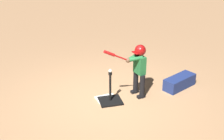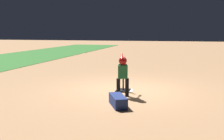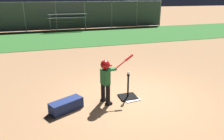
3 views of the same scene
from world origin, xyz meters
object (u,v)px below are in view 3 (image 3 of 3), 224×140
at_px(batting_tee, 128,95).
at_px(batter_child, 106,76).
at_px(baseball, 128,73).
at_px(bleachers_center, 66,21).
at_px(bleachers_far_right, 132,20).
at_px(equipment_bag, 66,105).

xyz_separation_m(batting_tee, batter_child, (-0.66, -0.12, 0.68)).
distance_m(batting_tee, baseball, 0.65).
bearing_deg(bleachers_center, bleachers_far_right, 10.03).
xyz_separation_m(bleachers_far_right, equipment_bag, (-7.93, -14.97, -0.30)).
bearing_deg(batter_child, batting_tee, 10.24).
bearing_deg(equipment_bag, bleachers_far_right, 35.94).
relative_size(batting_tee, bleachers_center, 0.23).
bearing_deg(batting_tee, baseball, 0.00).
relative_size(batter_child, bleachers_center, 0.40).
xyz_separation_m(baseball, bleachers_center, (-0.24, 13.61, -0.07)).
xyz_separation_m(baseball, bleachers_far_right, (6.19, 14.75, -0.30)).
height_order(batter_child, bleachers_far_right, batter_child).
height_order(baseball, bleachers_far_right, bleachers_far_right).
height_order(batting_tee, equipment_bag, batting_tee).
bearing_deg(bleachers_center, baseball, -88.98).
bearing_deg(batting_tee, bleachers_far_right, 67.22).
relative_size(batter_child, bleachers_far_right, 0.37).
height_order(batter_child, bleachers_center, bleachers_center).
bearing_deg(bleachers_center, batting_tee, -88.98).
height_order(batting_tee, bleachers_far_right, bleachers_far_right).
bearing_deg(bleachers_center, equipment_bag, -96.18).
relative_size(bleachers_far_right, equipment_bag, 3.96).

